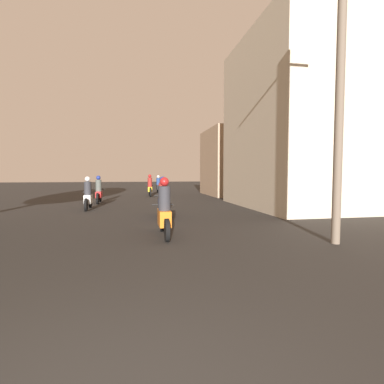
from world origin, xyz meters
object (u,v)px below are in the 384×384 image
Objects in this scene: motorcycle_blue at (163,201)px; motorcycle_black at (158,186)px; motorcycle_red at (99,192)px; motorcycle_yellow at (150,187)px; building_right_near at (303,123)px; motorcycle_white at (88,196)px; motorcycle_orange at (164,213)px; building_right_far at (236,163)px; utility_pole_near at (340,87)px.

motorcycle_blue reaches higher than motorcycle_black.
motorcycle_yellow is at bearing 48.65° from motorcycle_red.
motorcycle_blue is 0.98× the size of motorcycle_yellow.
motorcycle_red is 0.23× the size of building_right_near.
motorcycle_red is (0.13, 3.14, -0.00)m from motorcycle_white.
motorcycle_yellow reaches higher than motorcycle_black.
motorcycle_red is at bearing -116.25° from motorcycle_yellow.
motorcycle_orange reaches higher than motorcycle_white.
building_right_near is 8.82m from building_right_far.
motorcycle_white is at bearing -141.28° from building_right_far.
motorcycle_blue is 10.76m from motorcycle_yellow.
motorcycle_white is at bearing -104.74° from motorcycle_yellow.
utility_pole_near is at bearing -80.36° from motorcycle_black.
utility_pole_near reaches higher than motorcycle_orange.
motorcycle_orange is 1.02× the size of motorcycle_white.
motorcycle_blue and motorcycle_red have the same top height.
building_right_near reaches higher than motorcycle_orange.
motorcycle_orange is 5.22m from utility_pole_near.
utility_pole_near is (6.69, -11.33, 3.04)m from motorcycle_red.
building_right_near reaches higher than utility_pole_near.
utility_pole_near reaches higher than motorcycle_black.
building_right_far is at bearing 52.87° from motorcycle_blue.
motorcycle_blue is 4.41m from motorcycle_white.
building_right_far reaches higher than motorcycle_white.
motorcycle_red is 0.28× the size of utility_pole_near.
motorcycle_red is at bearing 159.49° from building_right_near.
building_right_near reaches higher than motorcycle_blue.
motorcycle_black is at bearing 55.71° from motorcycle_red.
motorcycle_yellow reaches higher than motorcycle_blue.
motorcycle_red is at bearing 78.48° from motorcycle_white.
motorcycle_red is 11.53m from building_right_near.
building_right_near is 8.31m from utility_pole_near.
motorcycle_black is at bearing 82.75° from motorcycle_yellow.
motorcycle_orange is 0.93× the size of motorcycle_yellow.
motorcycle_yellow is (3.10, 4.55, 0.03)m from motorcycle_red.
building_right_near is 1.51× the size of building_right_far.
motorcycle_red is 13.51m from utility_pole_near.
motorcycle_orange is at bearing -100.35° from motorcycle_blue.
motorcycle_red is at bearing -153.84° from building_right_far.
motorcycle_blue is at bearing -92.29° from motorcycle_black.
building_right_far reaches higher than motorcycle_red.
motorcycle_orange is at bearing -92.47° from motorcycle_black.
motorcycle_yellow is 1.02× the size of motorcycle_black.
utility_pole_near is (3.93, -1.61, 3.03)m from motorcycle_orange.
motorcycle_red is (-3.05, 6.21, -0.01)m from motorcycle_blue.
motorcycle_black is (1.21, 17.43, -0.02)m from motorcycle_orange.
building_right_far is (-0.47, 8.65, -1.68)m from building_right_near.
motorcycle_yellow is (0.35, 14.27, 0.02)m from motorcycle_orange.
building_right_near is at bearing 12.53° from motorcycle_blue.
motorcycle_orange is 10.18m from building_right_near.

